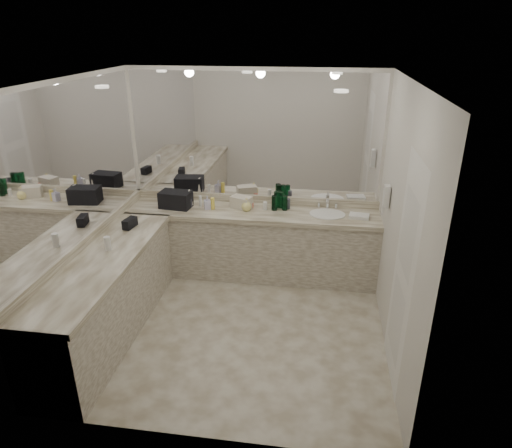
% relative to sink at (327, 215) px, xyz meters
% --- Properties ---
extents(floor, '(3.20, 3.20, 0.00)m').
position_rel_sink_xyz_m(floor, '(-0.95, -1.20, -0.90)').
color(floor, beige).
rests_on(floor, ground).
extents(ceiling, '(3.20, 3.20, 0.00)m').
position_rel_sink_xyz_m(ceiling, '(-0.95, -1.20, 1.71)').
color(ceiling, white).
rests_on(ceiling, floor).
extents(wall_back, '(3.20, 0.02, 2.60)m').
position_rel_sink_xyz_m(wall_back, '(-0.95, 0.30, 0.41)').
color(wall_back, beige).
rests_on(wall_back, floor).
extents(wall_left, '(0.02, 3.00, 2.60)m').
position_rel_sink_xyz_m(wall_left, '(-2.55, -1.20, 0.41)').
color(wall_left, beige).
rests_on(wall_left, floor).
extents(wall_right, '(0.02, 3.00, 2.60)m').
position_rel_sink_xyz_m(wall_right, '(0.65, -1.20, 0.41)').
color(wall_right, beige).
rests_on(wall_right, floor).
extents(vanity_back_base, '(3.20, 0.60, 0.84)m').
position_rel_sink_xyz_m(vanity_back_base, '(-0.95, 0.00, -0.48)').
color(vanity_back_base, beige).
rests_on(vanity_back_base, floor).
extents(vanity_back_top, '(3.20, 0.64, 0.06)m').
position_rel_sink_xyz_m(vanity_back_top, '(-0.95, -0.01, -0.03)').
color(vanity_back_top, beige).
rests_on(vanity_back_top, vanity_back_base).
extents(vanity_left_base, '(0.60, 2.40, 0.84)m').
position_rel_sink_xyz_m(vanity_left_base, '(-2.25, -1.50, -0.48)').
color(vanity_left_base, beige).
rests_on(vanity_left_base, floor).
extents(vanity_left_top, '(0.64, 2.42, 0.06)m').
position_rel_sink_xyz_m(vanity_left_top, '(-2.24, -1.50, -0.03)').
color(vanity_left_top, beige).
rests_on(vanity_left_top, vanity_left_base).
extents(backsplash_back, '(3.20, 0.04, 0.10)m').
position_rel_sink_xyz_m(backsplash_back, '(-0.95, 0.28, 0.05)').
color(backsplash_back, beige).
rests_on(backsplash_back, vanity_back_top).
extents(backsplash_left, '(0.04, 3.00, 0.10)m').
position_rel_sink_xyz_m(backsplash_left, '(-2.53, -1.20, 0.05)').
color(backsplash_left, beige).
rests_on(backsplash_left, vanity_left_top).
extents(mirror_back, '(3.12, 0.01, 1.55)m').
position_rel_sink_xyz_m(mirror_back, '(-0.95, 0.29, 0.88)').
color(mirror_back, white).
rests_on(mirror_back, wall_back).
extents(mirror_left, '(0.01, 2.92, 1.55)m').
position_rel_sink_xyz_m(mirror_left, '(-2.54, -1.20, 0.88)').
color(mirror_left, white).
rests_on(mirror_left, wall_left).
extents(sink, '(0.44, 0.44, 0.03)m').
position_rel_sink_xyz_m(sink, '(0.00, 0.00, 0.00)').
color(sink, white).
rests_on(sink, vanity_back_top).
extents(faucet, '(0.24, 0.16, 0.14)m').
position_rel_sink_xyz_m(faucet, '(0.00, 0.21, 0.07)').
color(faucet, silver).
rests_on(faucet, vanity_back_top).
extents(wall_phone, '(0.06, 0.10, 0.24)m').
position_rel_sink_xyz_m(wall_phone, '(0.61, -0.50, 0.46)').
color(wall_phone, white).
rests_on(wall_phone, wall_right).
extents(door, '(0.02, 0.82, 2.10)m').
position_rel_sink_xyz_m(door, '(0.64, -1.70, 0.16)').
color(door, white).
rests_on(door, wall_right).
extents(black_toiletry_bag, '(0.41, 0.28, 0.22)m').
position_rel_sink_xyz_m(black_toiletry_bag, '(-1.92, -0.03, 0.12)').
color(black_toiletry_bag, black).
rests_on(black_toiletry_bag, vanity_back_top).
extents(black_bag_spill, '(0.12, 0.21, 0.11)m').
position_rel_sink_xyz_m(black_bag_spill, '(-2.25, -0.74, 0.06)').
color(black_bag_spill, black).
rests_on(black_bag_spill, vanity_left_top).
extents(cream_cosmetic_case, '(0.30, 0.25, 0.15)m').
position_rel_sink_xyz_m(cream_cosmetic_case, '(-1.09, 0.07, 0.08)').
color(cream_cosmetic_case, beige).
rests_on(cream_cosmetic_case, vanity_back_top).
extents(hand_towel, '(0.26, 0.19, 0.04)m').
position_rel_sink_xyz_m(hand_towel, '(0.38, -0.05, 0.02)').
color(hand_towel, white).
rests_on(hand_towel, vanity_back_top).
extents(lotion_left, '(0.07, 0.07, 0.16)m').
position_rel_sink_xyz_m(lotion_left, '(-2.25, -1.32, 0.08)').
color(lotion_left, white).
rests_on(lotion_left, vanity_left_top).
extents(soap_bottle_a, '(0.09, 0.09, 0.22)m').
position_rel_sink_xyz_m(soap_bottle_a, '(-1.76, 0.04, 0.11)').
color(soap_bottle_a, white).
rests_on(soap_bottle_a, vanity_back_top).
extents(soap_bottle_b, '(0.10, 0.10, 0.17)m').
position_rel_sink_xyz_m(soap_bottle_b, '(-1.51, -0.03, 0.09)').
color(soap_bottle_b, silver).
rests_on(soap_bottle_b, vanity_back_top).
extents(soap_bottle_c, '(0.15, 0.15, 0.17)m').
position_rel_sink_xyz_m(soap_bottle_c, '(-1.01, -0.02, 0.09)').
color(soap_bottle_c, '#EFE282').
rests_on(soap_bottle_c, vanity_back_top).
extents(green_bottle_0, '(0.07, 0.07, 0.21)m').
position_rel_sink_xyz_m(green_bottle_0, '(-0.65, 0.15, 0.11)').
color(green_bottle_0, '#08421E').
rests_on(green_bottle_0, vanity_back_top).
extents(green_bottle_1, '(0.06, 0.06, 0.21)m').
position_rel_sink_xyz_m(green_bottle_1, '(-0.59, 0.15, 0.11)').
color(green_bottle_1, '#08421E').
rests_on(green_bottle_1, vanity_back_top).
extents(green_bottle_2, '(0.07, 0.07, 0.19)m').
position_rel_sink_xyz_m(green_bottle_2, '(-0.53, 0.08, 0.10)').
color(green_bottle_2, '#08421E').
rests_on(green_bottle_2, vanity_back_top).
extents(green_bottle_3, '(0.07, 0.07, 0.19)m').
position_rel_sink_xyz_m(green_bottle_3, '(-0.66, 0.05, 0.10)').
color(green_bottle_3, '#08421E').
rests_on(green_bottle_3, vanity_back_top).
extents(amenity_bottle_0, '(0.04, 0.04, 0.14)m').
position_rel_sink_xyz_m(amenity_bottle_0, '(-1.62, 0.06, 0.07)').
color(amenity_bottle_0, white).
rests_on(amenity_bottle_0, vanity_back_top).
extents(amenity_bottle_1, '(0.05, 0.05, 0.13)m').
position_rel_sink_xyz_m(amenity_bottle_1, '(-0.50, 0.13, 0.07)').
color(amenity_bottle_1, '#3F3F4C').
rests_on(amenity_bottle_1, vanity_back_top).
extents(amenity_bottle_2, '(0.04, 0.04, 0.12)m').
position_rel_sink_xyz_m(amenity_bottle_2, '(-1.74, -0.01, 0.06)').
color(amenity_bottle_2, '#3F3F4C').
rests_on(amenity_bottle_2, vanity_back_top).
extents(amenity_bottle_3, '(0.06, 0.06, 0.14)m').
position_rel_sink_xyz_m(amenity_bottle_3, '(-1.09, 0.11, 0.08)').
color(amenity_bottle_3, '#3F3F4C').
rests_on(amenity_bottle_3, vanity_back_top).
extents(amenity_bottle_4, '(0.05, 0.05, 0.13)m').
position_rel_sink_xyz_m(amenity_bottle_4, '(-2.08, 0.00, 0.07)').
color(amenity_bottle_4, '#F2D84C').
rests_on(amenity_bottle_4, vanity_back_top).
extents(amenity_bottle_5, '(0.05, 0.05, 0.10)m').
position_rel_sink_xyz_m(amenity_bottle_5, '(-0.78, 0.05, 0.06)').
color(amenity_bottle_5, white).
rests_on(amenity_bottle_5, vanity_back_top).
extents(amenity_bottle_6, '(0.06, 0.06, 0.06)m').
position_rel_sink_xyz_m(amenity_bottle_6, '(-0.96, 0.10, 0.04)').
color(amenity_bottle_6, '#E57F66').
rests_on(amenity_bottle_6, vanity_back_top).
extents(amenity_bottle_7, '(0.05, 0.05, 0.15)m').
position_rel_sink_xyz_m(amenity_bottle_7, '(-1.44, -0.02, 0.08)').
color(amenity_bottle_7, '#F2D84C').
rests_on(amenity_bottle_7, vanity_back_top).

